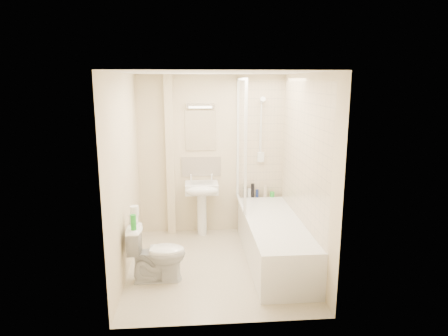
{
  "coord_description": "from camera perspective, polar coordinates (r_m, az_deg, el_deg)",
  "views": [
    {
      "loc": [
        -0.29,
        -4.7,
        2.31
      ],
      "look_at": [
        0.11,
        0.2,
        1.23
      ],
      "focal_mm": 32.0,
      "sensor_mm": 36.0,
      "label": 1
    }
  ],
  "objects": [
    {
      "name": "green_bottle",
      "position": [
        4.62,
        -12.82,
        -7.58
      ],
      "size": [
        0.06,
        0.06,
        0.18
      ],
      "primitive_type": "cylinder",
      "color": "green",
      "rests_on": "toilet"
    },
    {
      "name": "bottle_blue",
      "position": [
        6.18,
        4.75,
        -3.62
      ],
      "size": [
        0.05,
        0.05,
        0.12
      ],
      "primitive_type": "cylinder",
      "color": "navy",
      "rests_on": "bathtub"
    },
    {
      "name": "wall_back",
      "position": [
        6.06,
        -1.81,
        1.82
      ],
      "size": [
        2.2,
        0.02,
        2.4
      ],
      "primitive_type": "cube",
      "color": "beige",
      "rests_on": "ground"
    },
    {
      "name": "pedestal_sink",
      "position": [
        5.95,
        -3.2,
        -3.76
      ],
      "size": [
        0.49,
        0.46,
        0.94
      ],
      "color": "white",
      "rests_on": "ground"
    },
    {
      "name": "bottle_green",
      "position": [
        6.23,
        6.9,
        -3.76
      ],
      "size": [
        0.07,
        0.07,
        0.08
      ],
      "primitive_type": "cylinder",
      "color": "green",
      "rests_on": "bathtub"
    },
    {
      "name": "pipe_boxing",
      "position": [
        6.0,
        -7.71,
        1.61
      ],
      "size": [
        0.12,
        0.12,
        2.4
      ],
      "primitive_type": "cube",
      "color": "beige",
      "rests_on": "ground"
    },
    {
      "name": "shower_fixture",
      "position": [
        6.03,
        5.34,
        5.05
      ],
      "size": [
        0.1,
        0.16,
        0.99
      ],
      "color": "white",
      "rests_on": "wall_back"
    },
    {
      "name": "ceiling",
      "position": [
        4.71,
        -1.13,
        13.47
      ],
      "size": [
        2.2,
        2.5,
        0.02
      ],
      "primitive_type": "cube",
      "color": "white",
      "rests_on": "wall_back"
    },
    {
      "name": "toilet_roll_lower",
      "position": [
        4.82,
        -12.82,
        -7.13
      ],
      "size": [
        0.11,
        0.11,
        0.11
      ],
      "primitive_type": "cylinder",
      "color": "white",
      "rests_on": "toilet"
    },
    {
      "name": "bottle_black_b",
      "position": [
        6.16,
        4.12,
        -3.23
      ],
      "size": [
        0.05,
        0.05,
        0.21
      ],
      "primitive_type": "cylinder",
      "color": "black",
      "rests_on": "bathtub"
    },
    {
      "name": "splashback",
      "position": [
        6.08,
        -3.29,
        0.2
      ],
      "size": [
        0.6,
        0.02,
        0.3
      ],
      "primitive_type": "cube",
      "color": "beige",
      "rests_on": "wall_back"
    },
    {
      "name": "wall_left",
      "position": [
        4.9,
        -14.03,
        -1.11
      ],
      "size": [
        0.02,
        2.5,
        2.4
      ],
      "primitive_type": "cube",
      "color": "beige",
      "rests_on": "ground"
    },
    {
      "name": "shower_screen",
      "position": [
        5.61,
        2.5,
        3.54
      ],
      "size": [
        0.04,
        0.92,
        1.8
      ],
      "color": "white",
      "rests_on": "bathtub"
    },
    {
      "name": "bottle_white_a",
      "position": [
        6.16,
        3.6,
        -3.59
      ],
      "size": [
        0.06,
        0.06,
        0.13
      ],
      "primitive_type": "cylinder",
      "color": "silver",
      "rests_on": "bathtub"
    },
    {
      "name": "floor",
      "position": [
        5.24,
        -1.02,
        -13.76
      ],
      "size": [
        2.5,
        2.5,
        0.0
      ],
      "primitive_type": "plane",
      "color": "beige",
      "rests_on": "ground"
    },
    {
      "name": "strip_light",
      "position": [
        5.93,
        -3.4,
        8.88
      ],
      "size": [
        0.42,
        0.07,
        0.07
      ],
      "primitive_type": "cube",
      "color": "silver",
      "rests_on": "wall_back"
    },
    {
      "name": "tile_back",
      "position": [
        6.09,
        5.26,
        3.98
      ],
      "size": [
        0.7,
        0.01,
        1.75
      ],
      "primitive_type": "cube",
      "color": "beige",
      "rests_on": "wall_back"
    },
    {
      "name": "toilet",
      "position": [
        4.84,
        -9.53,
        -11.9
      ],
      "size": [
        0.39,
        0.67,
        0.67
      ],
      "primitive_type": "imported",
      "rotation": [
        0.0,
        0.0,
        1.58
      ],
      "color": "white",
      "rests_on": "ground"
    },
    {
      "name": "tile_right",
      "position": [
        5.07,
        11.22,
        2.08
      ],
      "size": [
        0.01,
        2.1,
        1.75
      ],
      "primitive_type": "cube",
      "color": "beige",
      "rests_on": "wall_right"
    },
    {
      "name": "toilet_roll_upper",
      "position": [
        4.78,
        -12.69,
        -5.94
      ],
      "size": [
        0.1,
        0.1,
        0.11
      ],
      "primitive_type": "cylinder",
      "color": "white",
      "rests_on": "toilet_roll_lower"
    },
    {
      "name": "wall_right",
      "position": [
        5.02,
        11.55,
        -0.64
      ],
      "size": [
        0.02,
        2.5,
        2.4
      ],
      "primitive_type": "cube",
      "color": "beige",
      "rests_on": "ground"
    },
    {
      "name": "bottle_black_a",
      "position": [
        6.15,
        3.02,
        -3.43
      ],
      "size": [
        0.06,
        0.06,
        0.18
      ],
      "primitive_type": "cylinder",
      "color": "black",
      "rests_on": "bathtub"
    },
    {
      "name": "mirror",
      "position": [
        5.98,
        -3.36,
        5.35
      ],
      "size": [
        0.46,
        0.01,
        0.6
      ],
      "primitive_type": "cube",
      "color": "white",
      "rests_on": "wall_back"
    },
    {
      "name": "bottle_cream",
      "position": [
        6.19,
        5.92,
        -3.3
      ],
      "size": [
        0.06,
        0.06,
        0.19
      ],
      "primitive_type": "cylinder",
      "color": "#C5B598",
      "rests_on": "bathtub"
    },
    {
      "name": "bathtub",
      "position": [
        5.31,
        7.13,
        -10.1
      ],
      "size": [
        0.7,
        2.1,
        0.55
      ],
      "color": "white",
      "rests_on": "ground"
    }
  ]
}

